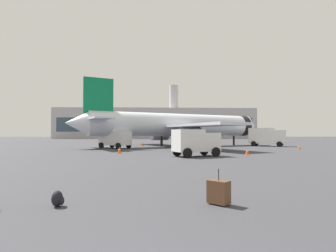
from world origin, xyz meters
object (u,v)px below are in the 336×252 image
fuel_truck (267,136)px  safety_cone_outer (143,144)px  cargo_van (196,141)px  safety_cone_mid (247,152)px  safety_cone_near (299,147)px  rolling_suitcase (219,192)px  airplane_at_gate (177,125)px  traveller_backpack (58,199)px  safety_cone_far (119,150)px  service_truck (115,138)px

fuel_truck → safety_cone_outer: (-21.84, 2.51, -1.39)m
cargo_van → safety_cone_mid: bearing=20.0°
safety_cone_near → safety_cone_mid: safety_cone_mid is taller
safety_cone_near → rolling_suitcase: (-18.57, -30.17, 0.10)m
airplane_at_gate → safety_cone_outer: size_ratio=43.34×
cargo_van → airplane_at_gate: bearing=90.8°
fuel_truck → safety_cone_mid: (-9.86, -18.99, -1.46)m
safety_cone_near → traveller_backpack: bearing=-127.8°
cargo_van → safety_cone_outer: 24.42m
airplane_at_gate → fuel_truck: 15.99m
safety_cone_near → rolling_suitcase: bearing=-121.6°
safety_cone_far → traveller_backpack: size_ratio=1.60×
airplane_at_gate → rolling_suitcase: 38.12m
airplane_at_gate → safety_cone_far: bearing=-116.1°
cargo_van → safety_cone_outer: size_ratio=6.17×
traveller_backpack → airplane_at_gate: bearing=80.3°
service_truck → cargo_van: bearing=-56.5°
cargo_van → safety_cone_near: size_ratio=8.14×
service_truck → safety_cone_outer: size_ratio=6.65×
safety_cone_mid → cargo_van: bearing=-160.0°
airplane_at_gate → safety_cone_mid: size_ratio=52.96×
rolling_suitcase → safety_cone_mid: bearing=69.2°
service_truck → safety_cone_far: bearing=-78.7°
safety_cone_mid → rolling_suitcase: (-7.58, -19.93, 0.08)m
service_truck → traveller_backpack: bearing=-84.3°
airplane_at_gate → service_truck: bearing=-153.2°
fuel_truck → cargo_van: (-15.58, -21.07, -0.32)m
safety_cone_near → safety_cone_outer: size_ratio=0.76×
service_truck → safety_cone_outer: bearing=65.9°
fuel_truck → safety_cone_mid: bearing=-117.4°
safety_cone_near → safety_cone_outer: 25.58m
rolling_suitcase → safety_cone_near: bearing=58.4°
safety_cone_mid → airplane_at_gate: bearing=108.4°
cargo_van → safety_cone_near: 20.79m
cargo_van → traveller_backpack: size_ratio=10.06×
safety_cone_outer → traveller_backpack: (-0.49, -41.47, -0.15)m
airplane_at_gate → safety_cone_far: airplane_at_gate is taller
safety_cone_near → safety_cone_far: safety_cone_far is taller
rolling_suitcase → service_truck: bearing=103.9°
airplane_at_gate → fuel_truck: (15.85, 0.97, -1.88)m
service_truck → traveller_backpack: (3.28, -33.06, -1.37)m
fuel_truck → safety_cone_far: size_ratio=8.32×
service_truck → fuel_truck: fuel_truck is taller
airplane_at_gate → service_truck: size_ratio=6.51×
service_truck → fuel_truck: bearing=13.0°
fuel_truck → safety_cone_mid: 21.45m
safety_cone_outer → safety_cone_far: bearing=-94.9°
airplane_at_gate → safety_cone_far: 17.65m
fuel_truck → traveller_backpack: fuel_truck is taller
airplane_at_gate → fuel_truck: airplane_at_gate is taller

